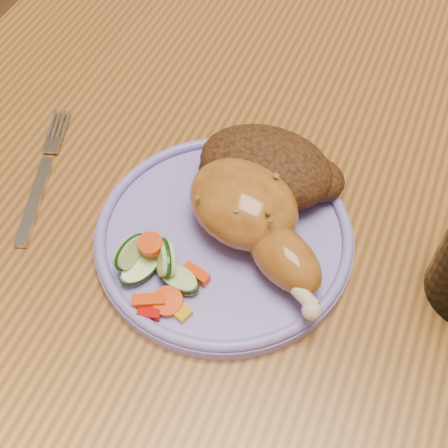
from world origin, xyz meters
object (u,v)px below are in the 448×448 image
(chair_far, at_px, (413,21))
(plate, at_px, (224,238))
(dining_table, at_px, (330,211))
(fork, at_px, (41,179))

(chair_far, relative_size, plate, 3.93)
(dining_table, xyz_separation_m, plate, (-0.07, -0.13, 0.09))
(dining_table, height_order, chair_far, chair_far)
(dining_table, relative_size, chair_far, 1.54)
(fork, bearing_deg, plate, 0.53)
(plate, bearing_deg, chair_far, 84.58)
(dining_table, distance_m, plate, 0.18)
(plate, distance_m, fork, 0.19)
(dining_table, xyz_separation_m, chair_far, (0.00, 0.63, -0.17))
(chair_far, height_order, plate, chair_far)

